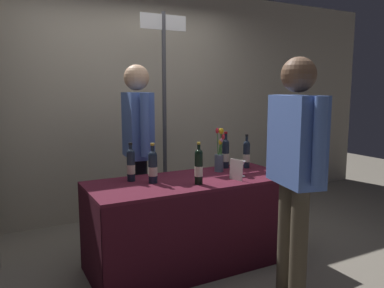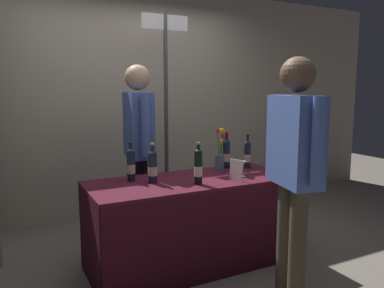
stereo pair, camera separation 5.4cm
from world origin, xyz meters
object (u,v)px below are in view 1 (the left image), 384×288
wine_glass_near_vendor (242,165)px  vendor_presenter (138,138)px  tasting_table (192,205)px  display_bottle_0 (226,153)px  featured_wine_bottle (199,166)px  taster_foreground_right (295,158)px  booth_signpost (164,99)px  flower_vase (219,156)px

wine_glass_near_vendor → vendor_presenter: vendor_presenter is taller
tasting_table → display_bottle_0: 0.68m
display_bottle_0 → wine_glass_near_vendor: bearing=-100.9°
featured_wine_bottle → taster_foreground_right: size_ratio=0.20×
tasting_table → featured_wine_bottle: 0.42m
display_bottle_0 → vendor_presenter: bearing=154.6°
taster_foreground_right → booth_signpost: (-0.14, 1.88, 0.35)m
featured_wine_bottle → wine_glass_near_vendor: size_ratio=2.51×
display_bottle_0 → flower_vase: size_ratio=0.86×
taster_foreground_right → flower_vase: bearing=11.8°
flower_vase → vendor_presenter: 0.79m
display_bottle_0 → taster_foreground_right: size_ratio=0.20×
tasting_table → taster_foreground_right: taster_foreground_right is taller
featured_wine_bottle → display_bottle_0: 0.69m
wine_glass_near_vendor → vendor_presenter: size_ratio=0.08×
featured_wine_bottle → flower_vase: (0.40, 0.32, -0.01)m
flower_vase → vendor_presenter: (-0.62, 0.47, 0.15)m
wine_glass_near_vendor → booth_signpost: booth_signpost is taller
tasting_table → flower_vase: (0.36, 0.15, 0.37)m
tasting_table → taster_foreground_right: 1.05m
featured_wine_bottle → wine_glass_near_vendor: (0.46, 0.07, -0.05)m
display_bottle_0 → taster_foreground_right: (-0.15, -1.10, 0.14)m
wine_glass_near_vendor → taster_foreground_right: taster_foreground_right is taller
tasting_table → wine_glass_near_vendor: 0.55m
tasting_table → display_bottle_0: size_ratio=4.99×
booth_signpost → featured_wine_bottle: bearing=-101.4°
featured_wine_bottle → booth_signpost: size_ratio=0.15×
wine_glass_near_vendor → booth_signpost: 1.29m
taster_foreground_right → tasting_table: bearing=35.2°
booth_signpost → tasting_table: bearing=-101.5°
booth_signpost → vendor_presenter: bearing=-137.9°
tasting_table → wine_glass_near_vendor: (0.43, -0.11, 0.33)m
wine_glass_near_vendor → flower_vase: size_ratio=0.33×
flower_vase → taster_foreground_right: 1.00m
booth_signpost → taster_foreground_right: bearing=-85.7°
vendor_presenter → taster_foreground_right: bearing=28.1°
tasting_table → flower_vase: size_ratio=4.31×
wine_glass_near_vendor → vendor_presenter: bearing=133.3°
wine_glass_near_vendor → flower_vase: bearing=104.7°
wine_glass_near_vendor → vendor_presenter: (-0.68, 0.73, 0.20)m
featured_wine_bottle → vendor_presenter: (-0.22, 0.79, 0.15)m
featured_wine_bottle → display_bottle_0: bearing=39.0°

